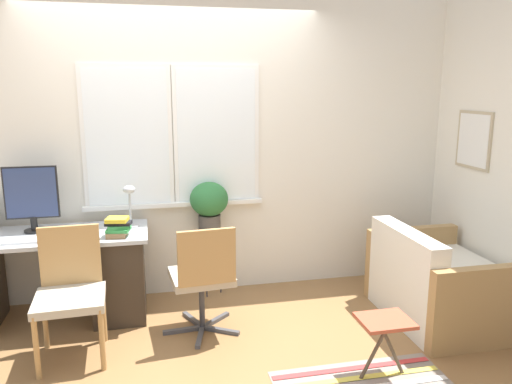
{
  "coord_description": "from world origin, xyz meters",
  "views": [
    {
      "loc": [
        -0.24,
        -3.68,
        1.85
      ],
      "look_at": [
        0.6,
        0.16,
        1.02
      ],
      "focal_mm": 35.0,
      "sensor_mm": 36.0,
      "label": 1
    }
  ],
  "objects_px": {
    "book_stack": "(118,227)",
    "folding_stool": "(385,326)",
    "keyboard": "(28,241)",
    "desk_chair_wooden": "(70,290)",
    "potted_plant": "(209,202)",
    "desk_lamp": "(130,199)",
    "mouse": "(66,238)",
    "plant_stand": "(210,240)",
    "monitor": "(32,197)",
    "office_chair_swivel": "(203,276)",
    "couch_loveseat": "(439,286)"
  },
  "relations": [
    {
      "from": "folding_stool",
      "to": "potted_plant",
      "type": "bearing_deg",
      "value": 120.36
    },
    {
      "from": "desk_chair_wooden",
      "to": "couch_loveseat",
      "type": "distance_m",
      "value": 2.82
    },
    {
      "from": "mouse",
      "to": "desk_lamp",
      "type": "relative_size",
      "value": 0.19
    },
    {
      "from": "desk_chair_wooden",
      "to": "potted_plant",
      "type": "relative_size",
      "value": 2.05
    },
    {
      "from": "plant_stand",
      "to": "potted_plant",
      "type": "distance_m",
      "value": 0.34
    },
    {
      "from": "monitor",
      "to": "keyboard",
      "type": "height_order",
      "value": "monitor"
    },
    {
      "from": "couch_loveseat",
      "to": "office_chair_swivel",
      "type": "bearing_deg",
      "value": 85.59
    },
    {
      "from": "monitor",
      "to": "desk_lamp",
      "type": "xyz_separation_m",
      "value": [
        0.74,
        -0.02,
        -0.05
      ]
    },
    {
      "from": "keyboard",
      "to": "potted_plant",
      "type": "xyz_separation_m",
      "value": [
        1.41,
        0.43,
        0.12
      ]
    },
    {
      "from": "couch_loveseat",
      "to": "book_stack",
      "type": "bearing_deg",
      "value": 79.56
    },
    {
      "from": "book_stack",
      "to": "folding_stool",
      "type": "bearing_deg",
      "value": -34.18
    },
    {
      "from": "monitor",
      "to": "folding_stool",
      "type": "height_order",
      "value": "monitor"
    },
    {
      "from": "plant_stand",
      "to": "potted_plant",
      "type": "xyz_separation_m",
      "value": [
        0.0,
        -0.0,
        0.34
      ]
    },
    {
      "from": "book_stack",
      "to": "office_chair_swivel",
      "type": "bearing_deg",
      "value": -27.2
    },
    {
      "from": "desk_chair_wooden",
      "to": "potted_plant",
      "type": "height_order",
      "value": "potted_plant"
    },
    {
      "from": "mouse",
      "to": "desk_chair_wooden",
      "type": "relative_size",
      "value": 0.07
    },
    {
      "from": "folding_stool",
      "to": "office_chair_swivel",
      "type": "bearing_deg",
      "value": 142.26
    },
    {
      "from": "book_stack",
      "to": "desk_chair_wooden",
      "type": "height_order",
      "value": "desk_chair_wooden"
    },
    {
      "from": "keyboard",
      "to": "plant_stand",
      "type": "xyz_separation_m",
      "value": [
        1.41,
        0.43,
        -0.22
      ]
    },
    {
      "from": "folding_stool",
      "to": "keyboard",
      "type": "bearing_deg",
      "value": 153.97
    },
    {
      "from": "monitor",
      "to": "office_chair_swivel",
      "type": "height_order",
      "value": "monitor"
    },
    {
      "from": "desk_lamp",
      "to": "book_stack",
      "type": "xyz_separation_m",
      "value": [
        -0.09,
        -0.25,
        -0.16
      ]
    },
    {
      "from": "plant_stand",
      "to": "folding_stool",
      "type": "xyz_separation_m",
      "value": [
        0.92,
        -1.57,
        -0.15
      ]
    },
    {
      "from": "couch_loveseat",
      "to": "potted_plant",
      "type": "height_order",
      "value": "potted_plant"
    },
    {
      "from": "monitor",
      "to": "desk_lamp",
      "type": "height_order",
      "value": "monitor"
    },
    {
      "from": "monitor",
      "to": "office_chair_swivel",
      "type": "xyz_separation_m",
      "value": [
        1.27,
        -0.59,
        -0.54
      ]
    },
    {
      "from": "plant_stand",
      "to": "monitor",
      "type": "bearing_deg",
      "value": -173.75
    },
    {
      "from": "plant_stand",
      "to": "folding_stool",
      "type": "bearing_deg",
      "value": -59.64
    },
    {
      "from": "mouse",
      "to": "plant_stand",
      "type": "relative_size",
      "value": 0.11
    },
    {
      "from": "keyboard",
      "to": "folding_stool",
      "type": "xyz_separation_m",
      "value": [
        2.33,
        -1.14,
        -0.37
      ]
    },
    {
      "from": "desk_chair_wooden",
      "to": "couch_loveseat",
      "type": "bearing_deg",
      "value": -3.87
    },
    {
      "from": "desk_chair_wooden",
      "to": "folding_stool",
      "type": "relative_size",
      "value": 2.18
    },
    {
      "from": "desk_chair_wooden",
      "to": "office_chair_swivel",
      "type": "bearing_deg",
      "value": 3.0
    },
    {
      "from": "mouse",
      "to": "desk_chair_wooden",
      "type": "xyz_separation_m",
      "value": [
        0.06,
        -0.4,
        -0.26
      ]
    },
    {
      "from": "desk_lamp",
      "to": "monitor",
      "type": "bearing_deg",
      "value": 178.17
    },
    {
      "from": "plant_stand",
      "to": "keyboard",
      "type": "bearing_deg",
      "value": -163.01
    },
    {
      "from": "keyboard",
      "to": "book_stack",
      "type": "height_order",
      "value": "book_stack"
    },
    {
      "from": "keyboard",
      "to": "desk_chair_wooden",
      "type": "bearing_deg",
      "value": -50.38
    },
    {
      "from": "couch_loveseat",
      "to": "potted_plant",
      "type": "distance_m",
      "value": 2.04
    },
    {
      "from": "plant_stand",
      "to": "potted_plant",
      "type": "height_order",
      "value": "potted_plant"
    },
    {
      "from": "desk_chair_wooden",
      "to": "book_stack",
      "type": "bearing_deg",
      "value": 49.73
    },
    {
      "from": "keyboard",
      "to": "book_stack",
      "type": "relative_size",
      "value": 1.82
    },
    {
      "from": "mouse",
      "to": "plant_stand",
      "type": "xyz_separation_m",
      "value": [
        1.14,
        0.44,
        -0.23
      ]
    },
    {
      "from": "desk_chair_wooden",
      "to": "mouse",
      "type": "bearing_deg",
      "value": 96.17
    },
    {
      "from": "desk_lamp",
      "to": "potted_plant",
      "type": "xyz_separation_m",
      "value": [
        0.67,
        0.18,
        -0.1
      ]
    },
    {
      "from": "desk_lamp",
      "to": "office_chair_swivel",
      "type": "distance_m",
      "value": 0.91
    },
    {
      "from": "mouse",
      "to": "potted_plant",
      "type": "height_order",
      "value": "potted_plant"
    },
    {
      "from": "office_chair_swivel",
      "to": "folding_stool",
      "type": "bearing_deg",
      "value": 137.33
    },
    {
      "from": "folding_stool",
      "to": "desk_lamp",
      "type": "bearing_deg",
      "value": 138.81
    },
    {
      "from": "potted_plant",
      "to": "desk_lamp",
      "type": "bearing_deg",
      "value": -165.07
    }
  ]
}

